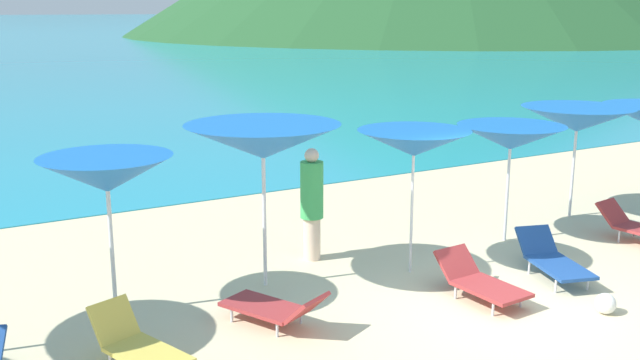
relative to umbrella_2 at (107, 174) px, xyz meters
The scene contains 13 objects.
ground_plane 8.77m from the umbrella_2, 57.88° to the left, with size 50.00×100.00×0.30m, color beige.
umbrella_2 is the anchor object (origin of this frame).
umbrella_3 2.21m from the umbrella_2, ahead, with size 2.42×2.42×2.42m.
umbrella_4 4.45m from the umbrella_2, ahead, with size 1.82×1.82×2.24m.
umbrella_5 6.80m from the umbrella_2, ahead, with size 1.93×1.93×2.07m.
umbrella_6 9.00m from the umbrella_2, ahead, with size 2.21×2.21×2.17m.
lounge_chair_1 5.29m from the umbrella_2, 24.31° to the right, with size 0.71×1.42×0.60m.
lounge_chair_3 6.64m from the umbrella_2, 17.97° to the right, with size 1.01×1.60×0.63m.
lounge_chair_4 2.77m from the umbrella_2, 40.26° to the right, with size 1.11×1.54×0.55m.
lounge_chair_5 2.34m from the umbrella_2, 96.10° to the right, with size 0.94×1.42×0.68m.
lounge_chair_6 9.02m from the umbrella_2, ahead, with size 0.78×1.58×0.64m.
beachgoer_1 3.54m from the umbrella_2, ahead, with size 0.37×0.37×1.85m.
beach_ball 6.84m from the umbrella_2, 29.95° to the right, with size 0.28×0.28×0.28m, color white.
Camera 1 is at (-6.67, -6.50, 4.02)m, focal length 40.73 mm.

